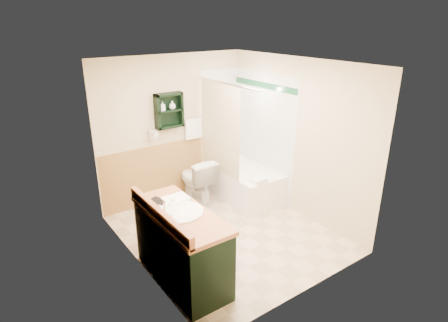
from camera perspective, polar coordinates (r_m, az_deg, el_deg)
floor at (r=5.50m, az=0.37°, el=-10.97°), size 3.00×3.00×0.00m
back_wall at (r=6.20m, az=-7.87°, el=4.81°), size 2.60×0.04×2.40m
left_wall at (r=4.38m, az=-13.76°, el=-2.63°), size 0.04×3.00×2.40m
right_wall at (r=5.80m, az=11.07°, el=3.45°), size 0.04×3.00×2.40m
ceiling at (r=4.69m, az=0.44°, el=15.00°), size 2.60×3.00×0.04m
wainscot_left at (r=4.71m, az=-12.62°, el=-10.36°), size 2.98×2.98×1.00m
wainscot_back at (r=6.40m, az=-7.41°, el=-1.29°), size 2.58×2.58×1.00m
mirror_frame at (r=3.81m, az=-10.29°, el=-1.07°), size 1.30×1.30×1.00m
mirror_glass at (r=3.82m, az=-10.22°, el=-1.06°), size 1.20×1.20×0.90m
tile_right at (r=6.33m, az=5.85°, el=3.81°), size 1.50×1.50×2.10m
tile_back at (r=6.72m, az=0.13°, el=4.95°), size 0.95×0.95×2.10m
tile_accent at (r=6.12m, az=6.08°, el=11.41°), size 1.50×1.50×0.10m
wall_shelf at (r=5.97m, az=-8.36°, el=7.62°), size 0.45×0.15×0.55m
hair_dryer at (r=5.96m, az=-10.86°, el=3.95°), size 0.10×0.24×0.18m
towel_bar at (r=6.26m, az=-4.79°, el=6.53°), size 0.40×0.06×0.40m
curtain_rod at (r=5.65m, az=0.34°, el=11.75°), size 0.03×1.60×0.03m
shower_curtain at (r=5.99m, az=-0.66°, el=3.92°), size 1.05×1.05×1.70m
vanity at (r=4.46m, az=-6.45°, el=-12.77°), size 0.59×1.39×0.88m
bathtub at (r=6.47m, az=2.59°, el=-3.14°), size 0.79×1.50×0.53m
toilet at (r=6.24m, az=-4.21°, el=-2.94°), size 0.46×0.79×0.76m
counter_towel at (r=4.48m, az=-7.34°, el=-5.79°), size 0.29×0.23×0.04m
vanity_book at (r=4.40m, az=-10.85°, el=-5.35°), size 0.15×0.08×0.21m
tub_towel at (r=5.79m, az=5.30°, el=-2.96°), size 0.23×0.19×0.07m
soap_bottle_a at (r=5.91m, az=-9.31°, el=7.91°), size 0.09×0.15×0.07m
soap_bottle_b at (r=5.97m, az=-7.89°, el=8.32°), size 0.15×0.16×0.10m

